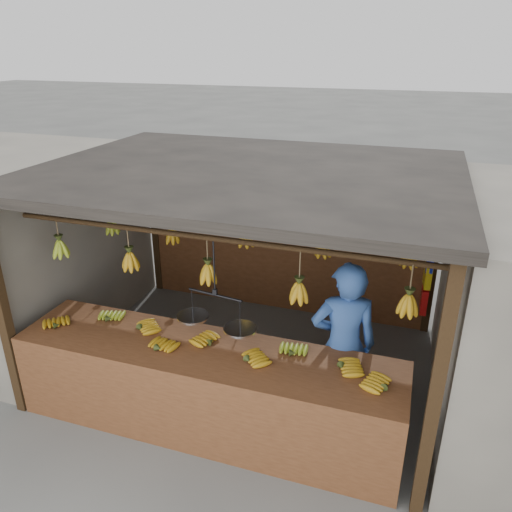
% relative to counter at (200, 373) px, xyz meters
% --- Properties ---
extents(ground, '(80.00, 80.00, 0.00)m').
position_rel_counter_xyz_m(ground, '(0.04, 1.23, -0.72)').
color(ground, '#5B5B57').
extents(stall, '(4.30, 3.30, 2.40)m').
position_rel_counter_xyz_m(stall, '(0.04, 1.56, 1.25)').
color(stall, black).
rests_on(stall, ground).
extents(counter, '(3.78, 0.86, 0.96)m').
position_rel_counter_xyz_m(counter, '(0.00, 0.00, 0.00)').
color(counter, brown).
rests_on(counter, ground).
extents(hanging_bananas, '(3.61, 2.22, 0.40)m').
position_rel_counter_xyz_m(hanging_bananas, '(0.04, 1.23, 0.91)').
color(hanging_bananas, '#92A523').
rests_on(hanging_bananas, ground).
extents(balance_scale, '(0.81, 0.37, 0.87)m').
position_rel_counter_xyz_m(balance_scale, '(0.08, 0.23, 0.47)').
color(balance_scale, black).
rests_on(balance_scale, ground).
extents(vendor, '(0.74, 0.59, 1.76)m').
position_rel_counter_xyz_m(vendor, '(1.23, 0.63, 0.16)').
color(vendor, '#3359A5').
rests_on(vendor, ground).
extents(bag_bundles, '(0.08, 0.26, 1.27)m').
position_rel_counter_xyz_m(bag_bundles, '(1.98, 2.58, 0.28)').
color(bag_bundles, '#199926').
rests_on(bag_bundles, ground).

